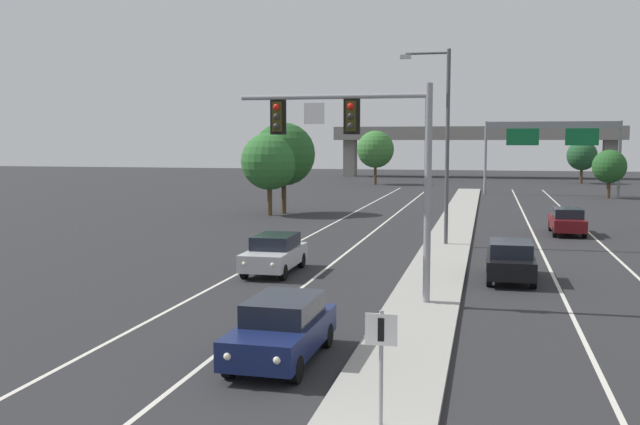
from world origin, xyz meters
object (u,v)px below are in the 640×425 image
at_px(car_oncoming_navy, 282,328).
at_px(highway_sign_gantry, 552,134).
at_px(median_sign_post, 381,351).
at_px(tree_far_right_c, 582,155).
at_px(street_lamp_median, 443,135).
at_px(car_receding_darkred, 567,221).
at_px(car_oncoming_silver, 274,253).
at_px(tree_far_left_b, 375,149).
at_px(overhead_signal_mast, 367,147).
at_px(tree_far_left_c, 269,161).
at_px(tree_far_right_a, 609,167).
at_px(tree_far_left_a, 284,154).
at_px(car_receding_black, 510,260).

distance_m(car_oncoming_navy, highway_sign_gantry, 61.11).
bearing_deg(car_oncoming_navy, median_sign_post, -52.31).
bearing_deg(tree_far_right_c, street_lamp_median, -102.96).
distance_m(median_sign_post, car_receding_darkred, 32.10).
xyz_separation_m(median_sign_post, street_lamp_median, (-0.44, 24.89, 4.21)).
bearing_deg(median_sign_post, car_oncoming_silver, 113.33).
bearing_deg(tree_far_left_b, tree_far_right_c, 16.80).
bearing_deg(highway_sign_gantry, street_lamp_median, -102.30).
distance_m(overhead_signal_mast, tree_far_left_c, 29.84).
height_order(overhead_signal_mast, median_sign_post, overhead_signal_mast).
xyz_separation_m(car_receding_darkred, tree_far_right_c, (7.15, 54.41, 2.81)).
bearing_deg(tree_far_right_a, tree_far_left_a, -140.93).
bearing_deg(median_sign_post, street_lamp_median, 91.00).
height_order(tree_far_right_c, tree_far_left_b, tree_far_left_b).
height_order(highway_sign_gantry, tree_far_left_a, highway_sign_gantry).
xyz_separation_m(street_lamp_median, car_receding_black, (3.23, -8.79, -4.97)).
bearing_deg(tree_far_left_c, tree_far_right_c, 60.06).
distance_m(car_receding_black, car_receding_darkred, 15.76).
height_order(median_sign_post, tree_far_right_a, tree_far_right_a).
distance_m(car_receding_black, highway_sign_gantry, 48.29).
height_order(street_lamp_median, car_oncoming_navy, street_lamp_median).
height_order(overhead_signal_mast, car_oncoming_silver, overhead_signal_mast).
bearing_deg(car_receding_darkred, street_lamp_median, -136.44).
xyz_separation_m(street_lamp_median, car_receding_darkred, (6.88, 6.55, -4.97)).
bearing_deg(car_receding_black, highway_sign_gantry, 83.72).
bearing_deg(car_oncoming_navy, tree_far_right_a, 74.13).
bearing_deg(car_receding_darkred, car_oncoming_navy, -109.08).
relative_size(tree_far_left_a, tree_far_right_a, 1.47).
xyz_separation_m(car_oncoming_navy, tree_far_left_c, (-10.80, 34.23, 3.17)).
distance_m(median_sign_post, tree_far_right_c, 86.94).
height_order(median_sign_post, car_receding_darkred, median_sign_post).
height_order(car_oncoming_navy, car_receding_black, same).
bearing_deg(tree_far_left_b, tree_far_left_a, -91.64).
xyz_separation_m(tree_far_right_a, tree_far_left_b, (-25.28, 16.99, 1.40)).
bearing_deg(highway_sign_gantry, tree_far_right_c, 75.87).
bearing_deg(car_oncoming_silver, street_lamp_median, 55.63).
relative_size(median_sign_post, car_oncoming_navy, 0.49).
bearing_deg(tree_far_left_b, overhead_signal_mast, -81.55).
bearing_deg(tree_far_left_b, car_receding_darkred, -68.33).
xyz_separation_m(highway_sign_gantry, tree_far_right_a, (5.14, -2.71, -3.12)).
height_order(tree_far_right_a, tree_far_left_b, tree_far_left_b).
bearing_deg(tree_far_right_a, tree_far_left_b, 146.10).
height_order(car_receding_black, tree_far_left_c, tree_far_left_c).
relative_size(street_lamp_median, tree_far_left_a, 1.45).
height_order(car_receding_darkred, highway_sign_gantry, highway_sign_gantry).
bearing_deg(tree_far_left_a, median_sign_post, -71.62).
height_order(car_oncoming_navy, highway_sign_gantry, highway_sign_gantry).
bearing_deg(car_receding_darkred, tree_far_right_c, 82.52).
height_order(car_receding_darkred, tree_far_right_c, tree_far_right_c).
relative_size(car_oncoming_navy, tree_far_left_c, 0.74).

